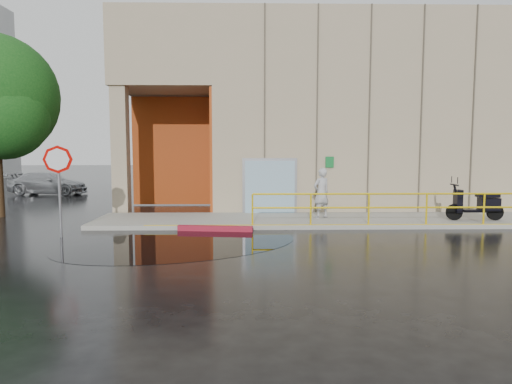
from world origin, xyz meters
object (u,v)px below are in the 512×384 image
at_px(car_c, 48,183).
at_px(red_curb, 215,229).
at_px(stop_sign, 58,171).
at_px(person, 321,193).
at_px(scooter, 476,195).

bearing_deg(car_c, red_curb, -134.91).
bearing_deg(stop_sign, person, 18.44).
distance_m(stop_sign, car_c, 14.02).
distance_m(scooter, car_c, 21.99).
xyz_separation_m(person, stop_sign, (-8.16, -2.67, 0.92)).
bearing_deg(red_curb, person, 25.92).
xyz_separation_m(scooter, red_curb, (-8.90, -1.12, -0.93)).
bearing_deg(scooter, stop_sign, -169.32).
bearing_deg(car_c, stop_sign, -151.43).
height_order(person, red_curb, person).
xyz_separation_m(stop_sign, car_c, (-5.83, 12.68, -1.34)).
bearing_deg(person, scooter, 145.29).
height_order(scooter, car_c, scooter).
bearing_deg(red_curb, stop_sign, -168.83).
height_order(person, car_c, person).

